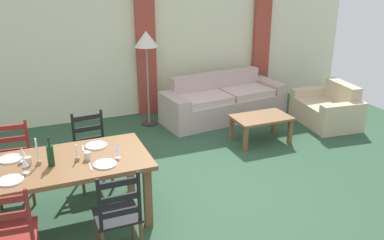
{
  "coord_description": "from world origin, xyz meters",
  "views": [
    {
      "loc": [
        -1.57,
        -4.08,
        2.71
      ],
      "look_at": [
        0.38,
        0.68,
        0.75
      ],
      "focal_mm": 39.14,
      "sensor_mm": 36.0,
      "label": 1
    }
  ],
  "objects": [
    {
      "name": "couch",
      "position": [
        1.7,
        2.43,
        0.29
      ],
      "size": [
        2.36,
        1.07,
        0.8
      ],
      "color": "#BDA59D",
      "rests_on": "ground_plane"
    },
    {
      "name": "wine_glass_near_left",
      "position": [
        -1.7,
        -0.06,
        0.86
      ],
      "size": [
        0.06,
        0.06,
        0.16
      ],
      "color": "white",
      "rests_on": "dining_table"
    },
    {
      "name": "dining_table",
      "position": [
        -1.39,
        0.07,
        0.66
      ],
      "size": [
        1.9,
        0.96,
        0.75
      ],
      "color": "brown",
      "rests_on": "ground_plane"
    },
    {
      "name": "coffee_cup_secondary",
      "position": [
        -1.67,
        0.11,
        0.8
      ],
      "size": [
        0.07,
        0.07,
        0.09
      ],
      "primitive_type": "cylinder",
      "color": "beige",
      "rests_on": "dining_table"
    },
    {
      "name": "curtain_panel_left",
      "position": [
        0.5,
        3.16,
        1.1
      ],
      "size": [
        0.35,
        0.08,
        2.2
      ],
      "primitive_type": "cube",
      "color": "#A44133",
      "rests_on": "ground_plane"
    },
    {
      "name": "wine_glass_far_left",
      "position": [
        -1.71,
        0.22,
        0.86
      ],
      "size": [
        0.06,
        0.06,
        0.16
      ],
      "color": "white",
      "rests_on": "dining_table"
    },
    {
      "name": "dining_chair_near_right",
      "position": [
        -0.94,
        -0.72,
        0.48
      ],
      "size": [
        0.42,
        0.4,
        0.96
      ],
      "color": "black",
      "rests_on": "ground_plane"
    },
    {
      "name": "standing_lamp",
      "position": [
        0.35,
        2.62,
        1.41
      ],
      "size": [
        0.4,
        0.4,
        1.64
      ],
      "color": "#332D28",
      "rests_on": "ground_plane"
    },
    {
      "name": "fork_near_right",
      "position": [
        -1.09,
        -0.18,
        0.75
      ],
      "size": [
        0.02,
        0.17,
        0.01
      ],
      "primitive_type": "cube",
      "rotation": [
        0.0,
        0.0,
        -0.02
      ],
      "color": "silver",
      "rests_on": "dining_table"
    },
    {
      "name": "fork_far_right",
      "position": [
        -1.09,
        0.32,
        0.75
      ],
      "size": [
        0.03,
        0.17,
        0.01
      ],
      "primitive_type": "cube",
      "rotation": [
        0.0,
        0.0,
        -0.1
      ],
      "color": "silver",
      "rests_on": "dining_table"
    },
    {
      "name": "dinner_plate_far_left",
      "position": [
        -1.84,
        0.32,
        0.76
      ],
      "size": [
        0.24,
        0.24,
        0.02
      ],
      "primitive_type": "cylinder",
      "color": "white",
      "rests_on": "dining_table"
    },
    {
      "name": "candle_tall",
      "position": [
        -1.57,
        0.09,
        0.84
      ],
      "size": [
        0.05,
        0.05,
        0.29
      ],
      "color": "#998C66",
      "rests_on": "dining_table"
    },
    {
      "name": "coffee_cup_primary",
      "position": [
        -1.08,
        0.01,
        0.8
      ],
      "size": [
        0.07,
        0.07,
        0.09
      ],
      "primitive_type": "cylinder",
      "color": "beige",
      "rests_on": "dining_table"
    },
    {
      "name": "dinner_plate_far_right",
      "position": [
        -0.94,
        0.32,
        0.76
      ],
      "size": [
        0.24,
        0.24,
        0.02
      ],
      "primitive_type": "cylinder",
      "color": "white",
      "rests_on": "dining_table"
    },
    {
      "name": "wine_glass_near_right",
      "position": [
        -0.78,
        -0.07,
        0.86
      ],
      "size": [
        0.06,
        0.06,
        0.16
      ],
      "color": "white",
      "rests_on": "dining_table"
    },
    {
      "name": "curtain_panel_right",
      "position": [
        2.9,
        3.16,
        1.1
      ],
      "size": [
        0.35,
        0.08,
        2.2
      ],
      "primitive_type": "cube",
      "color": "#A44133",
      "rests_on": "ground_plane"
    },
    {
      "name": "dinner_plate_near_right",
      "position": [
        -0.94,
        -0.18,
        0.76
      ],
      "size": [
        0.24,
        0.24,
        0.02
      ],
      "primitive_type": "cylinder",
      "color": "white",
      "rests_on": "dining_table"
    },
    {
      "name": "armchair_upholstered",
      "position": [
        3.32,
        1.46,
        0.25
      ],
      "size": [
        0.92,
        1.24,
        0.72
      ],
      "color": "beige",
      "rests_on": "ground_plane"
    },
    {
      "name": "dining_chair_far_left",
      "position": [
        -1.84,
        0.83,
        0.48
      ],
      "size": [
        0.44,
        0.43,
        0.96
      ],
      "color": "maroon",
      "rests_on": "ground_plane"
    },
    {
      "name": "dining_chair_near_left",
      "position": [
        -1.87,
        -0.65,
        0.48
      ],
      "size": [
        0.45,
        0.43,
        0.96
      ],
      "color": "maroon",
      "rests_on": "ground_plane"
    },
    {
      "name": "dinner_plate_near_left",
      "position": [
        -1.84,
        -0.18,
        0.76
      ],
      "size": [
        0.24,
        0.24,
        0.02
      ],
      "primitive_type": "cylinder",
      "color": "white",
      "rests_on": "dining_table"
    },
    {
      "name": "coffee_table",
      "position": [
        1.78,
        1.22,
        0.36
      ],
      "size": [
        0.9,
        0.56,
        0.42
      ],
      "color": "brown",
      "rests_on": "ground_plane"
    },
    {
      "name": "wine_bottle",
      "position": [
        -1.45,
        0.01,
        0.87
      ],
      "size": [
        0.07,
        0.07,
        0.32
      ],
      "color": "#143819",
      "rests_on": "dining_table"
    },
    {
      "name": "wall_far",
      "position": [
        0.0,
        3.3,
        1.35
      ],
      "size": [
        9.6,
        0.16,
        2.7
      ],
      "primitive_type": "cube",
      "color": "beige",
      "rests_on": "ground_plane"
    },
    {
      "name": "candle_short",
      "position": [
        -1.19,
        0.03,
        0.8
      ],
      "size": [
        0.05,
        0.05,
        0.18
      ],
      "color": "#998C66",
      "rests_on": "dining_table"
    },
    {
      "name": "ground_plane",
      "position": [
        0.0,
        0.0,
        -0.01
      ],
      "size": [
        9.6,
        9.6,
        0.02
      ],
      "primitive_type": "cube",
      "color": "#2D4F37"
    },
    {
      "name": "dining_chair_far_right",
      "position": [
        -0.93,
        0.83,
        0.48
      ],
      "size": [
        0.44,
        0.42,
        0.96
      ],
      "color": "black",
      "rests_on": "ground_plane"
    }
  ]
}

